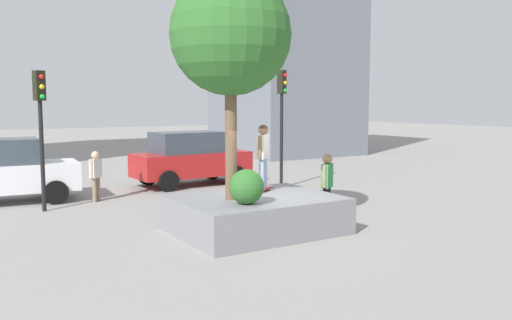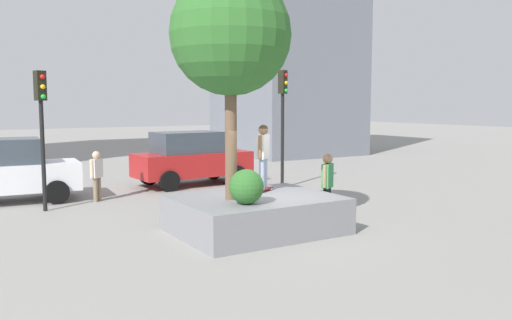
{
  "view_description": "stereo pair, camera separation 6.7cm",
  "coord_description": "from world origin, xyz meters",
  "px_view_note": "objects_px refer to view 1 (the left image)",
  "views": [
    {
      "loc": [
        -7.11,
        -10.59,
        3.12
      ],
      "look_at": [
        -0.46,
        0.16,
        1.77
      ],
      "focal_mm": 36.9,
      "sensor_mm": 36.0,
      "label": 1
    },
    {
      "loc": [
        -7.05,
        -10.63,
        3.12
      ],
      "look_at": [
        -0.46,
        0.16,
        1.77
      ],
      "focal_mm": 36.9,
      "sensor_mm": 36.0,
      "label": 2
    }
  ],
  "objects_px": {
    "skateboarder": "(263,152)",
    "sedan_parked": "(190,158)",
    "plaza_tree": "(230,35)",
    "traffic_light_corner": "(282,108)",
    "pedestrian_crossing": "(96,172)",
    "traffic_light_median": "(41,115)",
    "police_car": "(2,171)",
    "passerby_with_bag": "(327,181)",
    "planter_ledge": "(256,214)",
    "skateboard": "(263,189)"
  },
  "relations": [
    {
      "from": "planter_ledge",
      "to": "traffic_light_corner",
      "type": "relative_size",
      "value": 0.88
    },
    {
      "from": "sedan_parked",
      "to": "traffic_light_median",
      "type": "xyz_separation_m",
      "value": [
        -5.73,
        -2.34,
        1.75
      ]
    },
    {
      "from": "skateboarder",
      "to": "police_car",
      "type": "distance_m",
      "value": 8.75
    },
    {
      "from": "planter_ledge",
      "to": "plaza_tree",
      "type": "height_order",
      "value": "plaza_tree"
    },
    {
      "from": "traffic_light_corner",
      "to": "skateboarder",
      "type": "bearing_deg",
      "value": -128.95
    },
    {
      "from": "plaza_tree",
      "to": "skateboard",
      "type": "bearing_deg",
      "value": 22.65
    },
    {
      "from": "traffic_light_median",
      "to": "pedestrian_crossing",
      "type": "xyz_separation_m",
      "value": [
        1.71,
        0.76,
        -1.86
      ]
    },
    {
      "from": "plaza_tree",
      "to": "passerby_with_bag",
      "type": "relative_size",
      "value": 2.97
    },
    {
      "from": "skateboarder",
      "to": "passerby_with_bag",
      "type": "height_order",
      "value": "skateboarder"
    },
    {
      "from": "police_car",
      "to": "traffic_light_median",
      "type": "bearing_deg",
      "value": -66.65
    },
    {
      "from": "planter_ledge",
      "to": "pedestrian_crossing",
      "type": "xyz_separation_m",
      "value": [
        -2.25,
        6.13,
        0.5
      ]
    },
    {
      "from": "planter_ledge",
      "to": "traffic_light_median",
      "type": "distance_m",
      "value": 7.08
    },
    {
      "from": "planter_ledge",
      "to": "skateboarder",
      "type": "height_order",
      "value": "skateboarder"
    },
    {
      "from": "plaza_tree",
      "to": "skateboarder",
      "type": "relative_size",
      "value": 3.18
    },
    {
      "from": "planter_ledge",
      "to": "skateboard",
      "type": "xyz_separation_m",
      "value": [
        0.55,
        0.53,
        0.49
      ]
    },
    {
      "from": "police_car",
      "to": "pedestrian_crossing",
      "type": "relative_size",
      "value": 2.78
    },
    {
      "from": "skateboard",
      "to": "plaza_tree",
      "type": "bearing_deg",
      "value": -157.35
    },
    {
      "from": "skateboarder",
      "to": "sedan_parked",
      "type": "relative_size",
      "value": 0.37
    },
    {
      "from": "skateboarder",
      "to": "traffic_light_median",
      "type": "xyz_separation_m",
      "value": [
        -4.5,
        4.84,
        0.9
      ]
    },
    {
      "from": "pedestrian_crossing",
      "to": "traffic_light_median",
      "type": "bearing_deg",
      "value": -156.1
    },
    {
      "from": "planter_ledge",
      "to": "skateboarder",
      "type": "xyz_separation_m",
      "value": [
        0.55,
        0.53,
        1.46
      ]
    },
    {
      "from": "plaza_tree",
      "to": "traffic_light_median",
      "type": "xyz_separation_m",
      "value": [
        -3.28,
        5.35,
        -1.9
      ]
    },
    {
      "from": "skateboard",
      "to": "pedestrian_crossing",
      "type": "bearing_deg",
      "value": 116.54
    },
    {
      "from": "plaza_tree",
      "to": "skateboarder",
      "type": "distance_m",
      "value": 3.09
    },
    {
      "from": "skateboard",
      "to": "police_car",
      "type": "bearing_deg",
      "value": 128.12
    },
    {
      "from": "skateboard",
      "to": "police_car",
      "type": "height_order",
      "value": "police_car"
    },
    {
      "from": "passerby_with_bag",
      "to": "skateboard",
      "type": "bearing_deg",
      "value": 174.04
    },
    {
      "from": "sedan_parked",
      "to": "pedestrian_crossing",
      "type": "distance_m",
      "value": 4.33
    },
    {
      "from": "police_car",
      "to": "sedan_parked",
      "type": "relative_size",
      "value": 1.0
    },
    {
      "from": "police_car",
      "to": "skateboarder",
      "type": "bearing_deg",
      "value": -51.88
    },
    {
      "from": "police_car",
      "to": "planter_ledge",
      "type": "bearing_deg",
      "value": -56.82
    },
    {
      "from": "plaza_tree",
      "to": "skateboarder",
      "type": "height_order",
      "value": "plaza_tree"
    },
    {
      "from": "sedan_parked",
      "to": "police_car",
      "type": "bearing_deg",
      "value": -177.16
    },
    {
      "from": "planter_ledge",
      "to": "traffic_light_corner",
      "type": "bearing_deg",
      "value": 50.31
    },
    {
      "from": "police_car",
      "to": "traffic_light_corner",
      "type": "bearing_deg",
      "value": -12.91
    },
    {
      "from": "police_car",
      "to": "pedestrian_crossing",
      "type": "height_order",
      "value": "police_car"
    },
    {
      "from": "plaza_tree",
      "to": "traffic_light_corner",
      "type": "relative_size",
      "value": 1.21
    },
    {
      "from": "plaza_tree",
      "to": "planter_ledge",
      "type": "bearing_deg",
      "value": -2.05
    },
    {
      "from": "skateboard",
      "to": "sedan_parked",
      "type": "xyz_separation_m",
      "value": [
        1.23,
        7.17,
        0.12
      ]
    },
    {
      "from": "skateboarder",
      "to": "planter_ledge",
      "type": "bearing_deg",
      "value": -135.64
    },
    {
      "from": "planter_ledge",
      "to": "sedan_parked",
      "type": "bearing_deg",
      "value": 77.02
    },
    {
      "from": "plaza_tree",
      "to": "sedan_parked",
      "type": "bearing_deg",
      "value": 72.3
    },
    {
      "from": "plaza_tree",
      "to": "sedan_parked",
      "type": "relative_size",
      "value": 1.16
    },
    {
      "from": "police_car",
      "to": "passerby_with_bag",
      "type": "distance_m",
      "value": 10.16
    },
    {
      "from": "skateboard",
      "to": "traffic_light_corner",
      "type": "bearing_deg",
      "value": 51.05
    },
    {
      "from": "planter_ledge",
      "to": "skateboard",
      "type": "distance_m",
      "value": 0.91
    },
    {
      "from": "skateboarder",
      "to": "passerby_with_bag",
      "type": "distance_m",
      "value": 2.14
    },
    {
      "from": "skateboarder",
      "to": "police_car",
      "type": "bearing_deg",
      "value": 128.12
    },
    {
      "from": "traffic_light_median",
      "to": "pedestrian_crossing",
      "type": "relative_size",
      "value": 2.5
    },
    {
      "from": "skateboarder",
      "to": "sedan_parked",
      "type": "height_order",
      "value": "skateboarder"
    }
  ]
}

